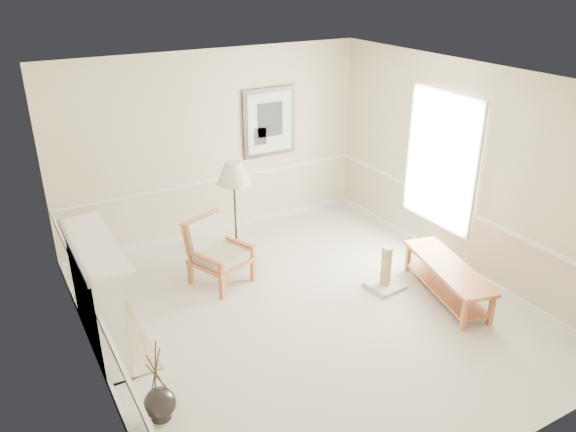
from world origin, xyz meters
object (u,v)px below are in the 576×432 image
object	(u,v)px
armchair	(215,248)
scratching_post	(385,275)
floor_lamp	(234,176)
bench	(447,275)
floor_vase	(160,404)

from	to	relation	value
armchair	scratching_post	size ratio (longest dim) A/B	1.50
floor_lamp	bench	world-z (taller)	floor_lamp
floor_vase	floor_lamp	xyz separation A→B (m)	(1.97, 2.46, 1.18)
floor_vase	scratching_post	xyz separation A→B (m)	(3.39, 0.81, 0.03)
floor_vase	armchair	size ratio (longest dim) A/B	0.98
floor_vase	armchair	bearing A→B (deg)	54.87
floor_lamp	scratching_post	bearing A→B (deg)	-49.12
armchair	scratching_post	bearing A→B (deg)	-56.64
armchair	floor_vase	bearing A→B (deg)	-146.83
floor_lamp	scratching_post	xyz separation A→B (m)	(1.43, -1.65, -1.15)
floor_vase	bench	distance (m)	3.97
floor_vase	bench	size ratio (longest dim) A/B	0.54
floor_vase	scratching_post	bearing A→B (deg)	13.47
floor_lamp	bench	size ratio (longest dim) A/B	0.92
floor_lamp	floor_vase	bearing A→B (deg)	-128.59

